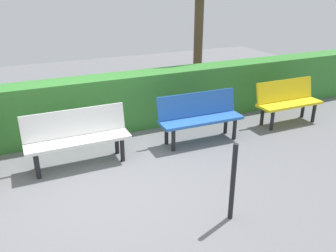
% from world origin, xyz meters
% --- Properties ---
extents(ground_plane, '(17.38, 17.38, 0.00)m').
position_xyz_m(ground_plane, '(0.00, 0.00, 0.00)').
color(ground_plane, slate).
extents(bench_yellow, '(1.37, 0.48, 0.86)m').
position_xyz_m(bench_yellow, '(-4.07, -0.75, 0.48)').
color(bench_yellow, yellow).
rests_on(bench_yellow, ground_plane).
extents(bench_blue, '(1.53, 0.49, 0.86)m').
position_xyz_m(bench_blue, '(-2.03, -0.72, 0.48)').
color(bench_blue, blue).
rests_on(bench_blue, ground_plane).
extents(bench_white, '(1.59, 0.46, 0.86)m').
position_xyz_m(bench_white, '(0.12, -0.75, 0.48)').
color(bench_white, white).
rests_on(bench_white, ground_plane).
extents(hedge_row, '(13.38, 0.55, 1.07)m').
position_xyz_m(hedge_row, '(-0.93, -1.82, 0.53)').
color(hedge_row, '#387F33').
rests_on(hedge_row, ground_plane).
extents(railing_post_mid, '(0.06, 0.06, 1.00)m').
position_xyz_m(railing_post_mid, '(-1.26, 1.44, 0.50)').
color(railing_post_mid, black).
rests_on(railing_post_mid, ground_plane).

